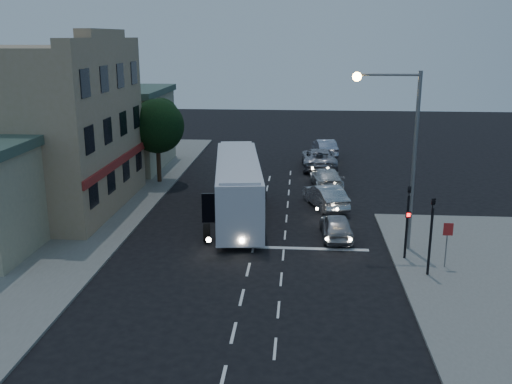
# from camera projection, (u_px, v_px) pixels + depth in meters

# --- Properties ---
(ground) EXTENTS (120.00, 120.00, 0.00)m
(ground) POSITION_uv_depth(u_px,v_px,m) (250.00, 262.00, 28.01)
(ground) COLOR black
(sidewalk_far) EXTENTS (12.00, 50.00, 0.12)m
(sidewalk_far) POSITION_uv_depth(u_px,v_px,m) (60.00, 207.00, 36.67)
(sidewalk_far) COLOR slate
(sidewalk_far) RESTS_ON ground
(road_markings) EXTENTS (8.00, 30.55, 0.01)m
(road_markings) POSITION_uv_depth(u_px,v_px,m) (279.00, 239.00, 31.09)
(road_markings) COLOR silver
(road_markings) RESTS_ON ground
(tour_bus) EXTENTS (4.01, 12.25, 3.69)m
(tour_bus) POSITION_uv_depth(u_px,v_px,m) (238.00, 186.00, 34.21)
(tour_bus) COLOR silver
(tour_bus) RESTS_ON ground
(car_suv) EXTENTS (1.82, 4.08, 1.36)m
(car_suv) POSITION_uv_depth(u_px,v_px,m) (336.00, 226.00, 31.15)
(car_suv) COLOR #A4A4A8
(car_suv) RESTS_ON ground
(car_sedan_a) EXTENTS (2.98, 4.86, 1.51)m
(car_sedan_a) POSITION_uv_depth(u_px,v_px,m) (326.00, 196.00, 36.66)
(car_sedan_a) COLOR #B7B7BA
(car_sedan_a) RESTS_ON ground
(car_sedan_b) EXTENTS (2.57, 5.12, 1.43)m
(car_sedan_b) POSITION_uv_depth(u_px,v_px,m) (326.00, 178.00, 41.57)
(car_sedan_b) COLOR silver
(car_sedan_b) RESTS_ON ground
(car_sedan_c) EXTENTS (2.93, 6.10, 1.68)m
(car_sedan_c) POSITION_uv_depth(u_px,v_px,m) (319.00, 158.00, 47.69)
(car_sedan_c) COLOR #93939D
(car_sedan_c) RESTS_ON ground
(car_extra) EXTENTS (2.31, 4.94, 1.57)m
(car_extra) POSITION_uv_depth(u_px,v_px,m) (325.00, 148.00, 52.52)
(car_extra) COLOR #A7ABC0
(car_extra) RESTS_ON ground
(traffic_signal_main) EXTENTS (0.25, 0.35, 4.10)m
(traffic_signal_main) POSITION_uv_depth(u_px,v_px,m) (408.00, 214.00, 27.54)
(traffic_signal_main) COLOR black
(traffic_signal_main) RESTS_ON sidewalk_near
(traffic_signal_side) EXTENTS (0.18, 0.15, 4.10)m
(traffic_signal_side) POSITION_uv_depth(u_px,v_px,m) (431.00, 227.00, 25.59)
(traffic_signal_side) COLOR black
(traffic_signal_side) RESTS_ON sidewalk_near
(regulatory_sign) EXTENTS (0.45, 0.12, 2.20)m
(regulatory_sign) POSITION_uv_depth(u_px,v_px,m) (447.00, 238.00, 26.65)
(regulatory_sign) COLOR slate
(regulatory_sign) RESTS_ON sidewalk_near
(streetlight) EXTENTS (3.32, 0.44, 9.00)m
(streetlight) POSITION_uv_depth(u_px,v_px,m) (402.00, 141.00, 28.05)
(streetlight) COLOR slate
(streetlight) RESTS_ON sidewalk_near
(main_building) EXTENTS (10.12, 12.00, 11.00)m
(main_building) POSITION_uv_depth(u_px,v_px,m) (38.00, 129.00, 35.40)
(main_building) COLOR #957E5B
(main_building) RESTS_ON sidewalk_far
(low_building_north) EXTENTS (9.40, 9.40, 6.50)m
(low_building_north) POSITION_uv_depth(u_px,v_px,m) (110.00, 127.00, 47.37)
(low_building_north) COLOR gray
(low_building_north) RESTS_ON sidewalk_far
(street_tree) EXTENTS (4.00, 4.00, 6.20)m
(street_tree) POSITION_uv_depth(u_px,v_px,m) (157.00, 124.00, 41.89)
(street_tree) COLOR black
(street_tree) RESTS_ON sidewalk_far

